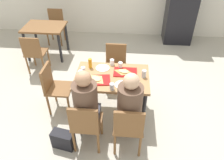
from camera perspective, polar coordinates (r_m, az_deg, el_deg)
name	(u,v)px	position (r m, az deg, el deg)	size (l,w,h in m)	color
ground_plane	(112,111)	(3.79, 0.00, -8.24)	(10.00, 10.00, 0.02)	#B2AD9E
main_table	(112,82)	(3.36, 0.00, -0.43)	(1.13, 0.75, 0.74)	#9E7247
chair_near_left	(86,123)	(2.94, -6.94, -11.31)	(0.40, 0.40, 0.85)	brown
chair_near_right	(128,126)	(2.90, 4.35, -12.09)	(0.40, 0.40, 0.85)	brown
chair_far_side	(116,63)	(4.07, 0.94, 4.46)	(0.40, 0.40, 0.85)	brown
chair_left_end	(54,85)	(3.64, -15.06, -1.38)	(0.40, 0.40, 0.85)	brown
person_in_red	(86,103)	(2.86, -6.78, -5.94)	(0.32, 0.42, 1.26)	#383842
person_in_brown_jacket	(130,105)	(2.82, 4.66, -6.65)	(0.32, 0.42, 1.26)	#383842
tray_red_near	(98,80)	(3.21, -3.73, -0.04)	(0.36, 0.26, 0.02)	#B21414
tray_red_far	(125,72)	(3.38, 3.52, 2.08)	(0.36, 0.26, 0.02)	#B21414
paper_plate_center	(103,68)	(3.48, -2.49, 3.21)	(0.22, 0.22, 0.01)	white
paper_plate_near_edge	(122,85)	(3.13, 2.77, -1.28)	(0.22, 0.22, 0.01)	white
pizza_slice_a	(96,79)	(3.22, -4.20, 0.36)	(0.28, 0.27, 0.02)	#DBAD60
pizza_slice_b	(124,71)	(3.36, 3.06, 2.27)	(0.26, 0.19, 0.02)	#C68C47
plastic_cup_a	(112,62)	(3.54, 0.00, 4.73)	(0.07, 0.07, 0.10)	white
plastic_cup_b	(112,87)	(3.02, 0.00, -1.76)	(0.07, 0.07, 0.10)	white
plastic_cup_c	(83,70)	(3.38, -7.59, 2.66)	(0.07, 0.07, 0.10)	white
plastic_cup_d	(120,65)	(3.47, 2.22, 3.96)	(0.07, 0.07, 0.10)	white
soda_can	(144,74)	(3.28, 8.43, 1.64)	(0.07, 0.07, 0.12)	#B7BCC6
condiment_bottle	(90,63)	(3.47, -5.78, 4.40)	(0.06, 0.06, 0.16)	orange
foil_bundle	(80,73)	(3.33, -8.32, 1.96)	(0.10, 0.10, 0.10)	silver
handbag	(63,140)	(3.28, -12.73, -15.09)	(0.32, 0.16, 0.28)	black
drink_fridge	(182,5)	(5.91, 17.91, 18.25)	(0.70, 0.60, 1.90)	black
background_table	(45,31)	(5.26, -17.22, 12.19)	(0.90, 0.70, 0.74)	brown
background_chair_near	(34,52)	(4.71, -19.83, 7.02)	(0.40, 0.40, 0.85)	brown
background_chair_far	(56,24)	(5.93, -14.67, 14.18)	(0.40, 0.40, 0.85)	brown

